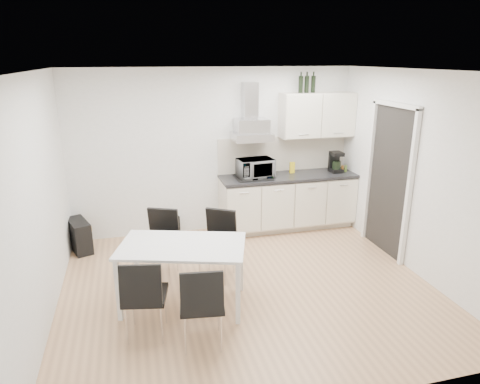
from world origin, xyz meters
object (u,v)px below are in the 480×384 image
Objects in this scene: kitchenette at (290,179)px; chair_near_right at (202,304)px; dining_table at (182,252)px; chair_far_left at (160,246)px; chair_near_left at (145,296)px; guitar_amp at (79,235)px; floor_speaker at (173,225)px; chair_far_right at (216,246)px.

kitchenette is 2.86× the size of chair_near_right.
chair_far_left reaches higher than dining_table.
chair_far_left is at bearing 90.53° from chair_near_left.
dining_table is at bearing -74.63° from guitar_amp.
chair_near_left reaches higher than floor_speaker.
guitar_amp is at bearing 125.78° from chair_near_right.
dining_table is at bearing 78.38° from chair_far_right.
dining_table is at bearing 104.20° from chair_near_right.
chair_far_right reaches higher than guitar_amp.
floor_speaker is at bearing -78.36° from chair_far_left.
chair_near_right is at bearing -114.21° from floor_speaker.
chair_far_left is (-0.21, 0.73, -0.23)m from dining_table.
guitar_amp is at bearing 121.97° from chair_near_left.
kitchenette is at bearing -127.75° from chair_far_left.
dining_table is 1.77× the size of chair_far_left.
chair_far_left is 2.84× the size of floor_speaker.
kitchenette is 2.54m from chair_far_left.
chair_far_left is 1.47× the size of guitar_amp.
guitar_amp is at bearing -178.53° from kitchenette.
chair_near_left is (-0.44, -0.46, -0.23)m from dining_table.
chair_far_right is at bearing -99.67° from floor_speaker.
dining_table is 2.15m from floor_speaker.
chair_near_left is 2.47m from guitar_amp.
kitchenette is 2.86× the size of chair_far_left.
floor_speaker is (1.39, 0.25, -0.08)m from guitar_amp.
kitchenette is at bearing 62.03° from chair_near_right.
kitchenette is 3.31m from chair_near_right.
floor_speaker is at bearing 105.07° from dining_table.
chair_near_right reaches higher than floor_speaker.
kitchenette is at bearing -18.42° from guitar_amp.
kitchenette is 3.44m from chair_near_left.
chair_far_right is at bearing -56.15° from guitar_amp.
chair_near_left is 0.60m from chair_near_right.
chair_far_left reaches higher than floor_speaker.
chair_far_left is 1.21m from chair_near_left.
kitchenette is at bearing -29.19° from floor_speaker.
chair_far_left is 1.00× the size of chair_far_right.
chair_near_right is (-0.40, -1.28, 0.00)m from chair_far_right.
dining_table is at bearing 129.84° from chair_far_left.
dining_table is 0.75m from chair_far_right.
dining_table is at bearing -136.09° from kitchenette.
guitar_amp is (-3.30, -0.08, -0.60)m from kitchenette.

